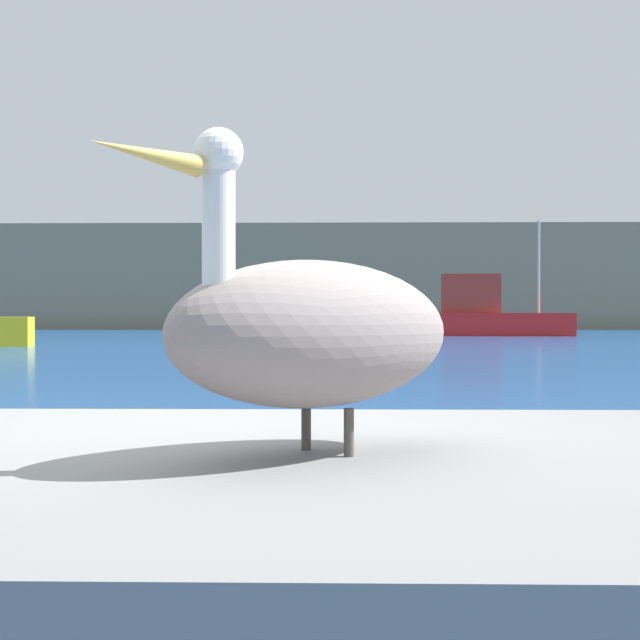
% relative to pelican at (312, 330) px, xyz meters
% --- Properties ---
extents(ground_plane, '(260.00, 260.00, 0.00)m').
position_rel_pelican_xyz_m(ground_plane, '(-0.50, 0.92, -0.99)').
color(ground_plane, '#194C93').
extents(hillside_backdrop, '(140.00, 14.61, 6.76)m').
position_rel_pelican_xyz_m(hillside_backdrop, '(-0.50, 65.18, 2.39)').
color(hillside_backdrop, '#7F755B').
rests_on(hillside_backdrop, ground).
extents(pier_dock, '(2.95, 2.69, 0.62)m').
position_rel_pelican_xyz_m(pier_dock, '(0.01, 0.01, -0.68)').
color(pier_dock, slate).
rests_on(pier_dock, ground).
extents(pelican, '(1.10, 1.10, 0.92)m').
position_rel_pelican_xyz_m(pelican, '(0.00, 0.00, 0.00)').
color(pelican, gray).
rests_on(pelican, pier_dock).
extents(fishing_boat_red, '(7.72, 2.53, 5.30)m').
position_rel_pelican_xyz_m(fishing_boat_red, '(6.62, 41.57, -0.03)').
color(fishing_boat_red, red).
rests_on(fishing_boat_red, ground).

